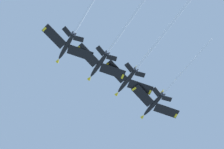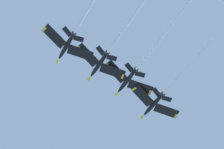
{
  "view_description": "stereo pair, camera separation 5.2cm",
  "coord_description": "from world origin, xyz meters",
  "px_view_note": "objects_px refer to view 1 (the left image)",
  "views": [
    {
      "loc": [
        26.68,
        -10.67,
        1.77
      ],
      "look_at": [
        2.83,
        -18.27,
        105.45
      ],
      "focal_mm": 47.65,
      "sensor_mm": 36.0,
      "label": 1
    },
    {
      "loc": [
        26.69,
        -10.72,
        1.77
      ],
      "look_at": [
        2.83,
        -18.27,
        105.45
      ],
      "focal_mm": 47.65,
      "sensor_mm": 36.0,
      "label": 2
    }
  ],
  "objects_px": {
    "jet_far_left": "(73,35)",
    "jet_centre": "(139,65)",
    "jet_inner_right": "(160,97)",
    "jet_inner_left": "(109,51)"
  },
  "relations": [
    {
      "from": "jet_inner_left",
      "to": "jet_centre",
      "type": "relative_size",
      "value": 0.98
    },
    {
      "from": "jet_inner_right",
      "to": "jet_far_left",
      "type": "bearing_deg",
      "value": -36.02
    },
    {
      "from": "jet_far_left",
      "to": "jet_inner_right",
      "type": "distance_m",
      "value": 38.2
    },
    {
      "from": "jet_far_left",
      "to": "jet_inner_left",
      "type": "xyz_separation_m",
      "value": [
        -8.92,
        9.92,
        -0.51
      ]
    },
    {
      "from": "jet_centre",
      "to": "jet_inner_right",
      "type": "distance_m",
      "value": 14.3
    },
    {
      "from": "jet_far_left",
      "to": "jet_centre",
      "type": "distance_m",
      "value": 25.19
    },
    {
      "from": "jet_far_left",
      "to": "jet_inner_right",
      "type": "xyz_separation_m",
      "value": [
        -30.89,
        22.46,
        0.72
      ]
    },
    {
      "from": "jet_inner_left",
      "to": "jet_centre",
      "type": "distance_m",
      "value": 11.87
    },
    {
      "from": "jet_centre",
      "to": "jet_far_left",
      "type": "bearing_deg",
      "value": -46.96
    },
    {
      "from": "jet_inner_left",
      "to": "jet_centre",
      "type": "xyz_separation_m",
      "value": [
        -8.28,
        8.49,
        0.6
      ]
    }
  ]
}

